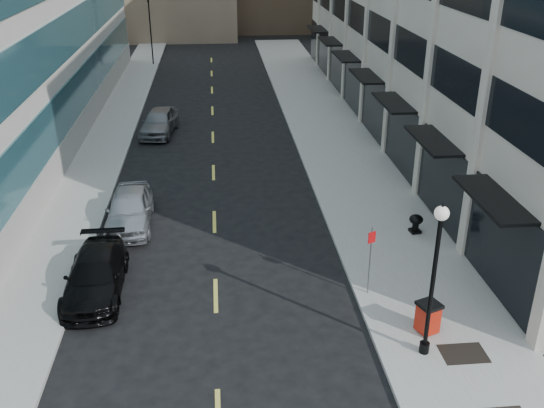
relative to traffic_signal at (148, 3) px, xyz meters
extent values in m
cube|color=#9C998D|center=(13.00, -28.00, -5.64)|extent=(5.00, 80.00, 0.15)
cube|color=#9C998D|center=(-1.00, -28.00, -5.64)|extent=(3.00, 80.00, 0.15)
cube|color=black|center=(15.52, -21.00, -3.72)|extent=(0.18, 46.00, 3.60)
cube|color=black|center=(15.53, -21.00, 0.78)|extent=(0.12, 46.00, 1.80)
cube|color=beige|center=(15.50, -38.00, 3.28)|extent=(0.35, 0.60, 18.00)
cube|color=beige|center=(15.50, -32.00, 3.28)|extent=(0.35, 0.60, 18.00)
cube|color=black|center=(14.85, -41.00, -1.82)|extent=(1.30, 4.00, 0.12)
cube|color=black|center=(14.85, -35.00, -1.82)|extent=(1.30, 4.00, 0.12)
cube|color=black|center=(14.85, -29.00, -1.82)|extent=(1.30, 4.00, 0.12)
cube|color=black|center=(14.85, -23.00, -1.82)|extent=(1.30, 4.00, 0.12)
cube|color=black|center=(14.85, -17.00, -1.82)|extent=(1.30, 4.00, 0.12)
cube|color=black|center=(14.85, -11.00, -1.82)|extent=(1.30, 4.00, 0.12)
cube|color=black|center=(14.85, -5.00, -1.82)|extent=(1.30, 4.00, 0.12)
cube|color=#9C998D|center=(-2.46, -21.00, -4.82)|extent=(0.20, 46.00, 1.80)
cube|color=#2E616B|center=(-2.47, -21.00, -2.72)|extent=(0.14, 45.60, 2.40)
cube|color=#2E616B|center=(-2.47, -21.00, 0.78)|extent=(0.14, 45.60, 2.40)
cube|color=black|center=(13.10, -44.20, -5.56)|extent=(1.40, 1.00, 0.01)
cube|color=#D8CC4C|center=(5.50, -40.00, -5.71)|extent=(0.15, 2.20, 0.01)
cube|color=#D8CC4C|center=(5.50, -34.00, -5.71)|extent=(0.15, 2.20, 0.01)
cube|color=#D8CC4C|center=(5.50, -28.00, -5.71)|extent=(0.15, 2.20, 0.01)
cube|color=#D8CC4C|center=(5.50, -22.00, -5.71)|extent=(0.15, 2.20, 0.01)
cube|color=#D8CC4C|center=(5.50, -16.00, -5.71)|extent=(0.15, 2.20, 0.01)
cube|color=#D8CC4C|center=(5.50, -10.00, -5.71)|extent=(0.15, 2.20, 0.01)
cube|color=#D8CC4C|center=(5.50, -4.00, -5.71)|extent=(0.15, 2.20, 0.01)
cube|color=#D8CC4C|center=(5.50, 2.00, -5.71)|extent=(0.15, 2.20, 0.01)
cylinder|color=black|center=(0.00, 0.00, -2.72)|extent=(0.12, 0.12, 6.00)
imported|color=black|center=(1.21, -39.35, -5.00)|extent=(2.07, 4.95, 1.43)
imported|color=#9DA1A5|center=(1.81, -34.00, -4.90)|extent=(2.04, 4.82, 1.63)
imported|color=slate|center=(2.14, -21.00, -4.91)|extent=(2.52, 4.97, 1.62)
cube|color=#B51C0C|center=(12.31, -42.99, -5.04)|extent=(0.77, 0.77, 0.96)
cube|color=black|center=(12.31, -42.99, -4.53)|extent=(0.87, 0.87, 0.11)
cylinder|color=black|center=(12.12, -42.68, -5.46)|extent=(0.06, 0.21, 0.21)
cylinder|color=black|center=(12.50, -42.68, -5.46)|extent=(0.06, 0.21, 0.21)
cylinder|color=black|center=(11.90, -44.00, -5.39)|extent=(0.31, 0.31, 0.35)
cylinder|color=black|center=(11.90, -44.00, -3.16)|extent=(0.14, 0.14, 4.44)
sphere|color=silver|center=(11.90, -44.00, -0.79)|extent=(0.42, 0.42, 0.42)
cone|color=black|center=(11.90, -44.00, -0.55)|extent=(0.12, 0.12, 0.17)
cylinder|color=slate|center=(10.95, -40.56, -4.25)|extent=(0.05, 0.05, 2.64)
cube|color=#BA0C0F|center=(10.95, -40.58, -3.31)|extent=(0.29, 0.16, 0.42)
cube|color=black|center=(14.10, -36.13, -5.50)|extent=(0.50, 0.50, 0.13)
cylinder|color=black|center=(14.10, -36.13, -5.25)|extent=(0.27, 0.27, 0.42)
ellipsoid|color=black|center=(14.10, -36.13, -4.95)|extent=(0.59, 0.59, 0.41)
camera|label=1|loc=(5.79, -58.60, 6.48)|focal=40.00mm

